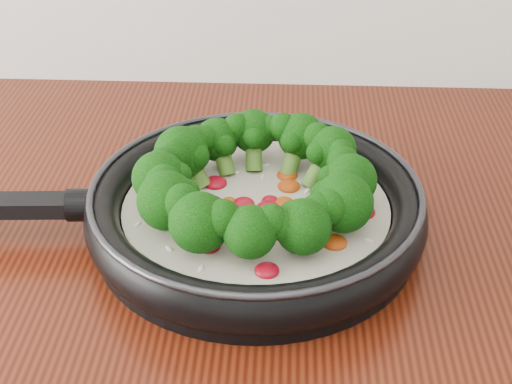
{
  "coord_description": "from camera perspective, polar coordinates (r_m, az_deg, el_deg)",
  "views": [
    {
      "loc": [
        0.07,
        0.52,
        1.34
      ],
      "look_at": [
        0.04,
        1.12,
        0.95
      ],
      "focal_mm": 51.73,
      "sensor_mm": 36.0,
      "label": 1
    }
  ],
  "objects": [
    {
      "name": "skillet",
      "position": [
        0.73,
        -0.28,
        -0.82
      ],
      "size": [
        0.53,
        0.36,
        0.1
      ],
      "color": "black",
      "rests_on": "counter"
    }
  ]
}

